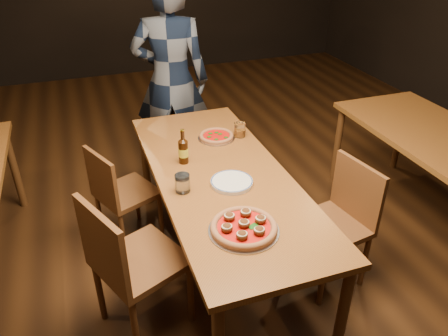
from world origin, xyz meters
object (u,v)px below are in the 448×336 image
object	(u,v)px
chair_end	(185,134)
water_glass	(182,183)
table_main	(221,183)
chair_main_e	(330,225)
pizza_margherita	(216,136)
amber_glass	(240,130)
plate_stack	(232,182)
beer_bottle	(183,151)
chair_main_nw	(141,260)
chair_main_sw	(127,192)
diner	(171,81)
pizza_meatball	(244,227)

from	to	relation	value
chair_end	water_glass	world-z (taller)	water_glass
table_main	chair_main_e	world-z (taller)	chair_main_e
chair_main_e	pizza_margherita	world-z (taller)	chair_main_e
chair_main_e	amber_glass	xyz separation A→B (m)	(-0.31, 0.81, 0.36)
plate_stack	beer_bottle	bearing A→B (deg)	120.38
amber_glass	chair_main_nw	bearing A→B (deg)	-139.09
chair_main_e	amber_glass	size ratio (longest dim) A/B	8.50
plate_stack	amber_glass	world-z (taller)	amber_glass
chair_main_sw	plate_stack	size ratio (longest dim) A/B	3.20
plate_stack	diner	distance (m)	1.51
table_main	chair_main_sw	xyz separation A→B (m)	(-0.55, 0.52, -0.27)
chair_main_sw	beer_bottle	bearing A→B (deg)	-153.23
pizza_meatball	water_glass	bearing A→B (deg)	113.54
pizza_margherita	plate_stack	xyz separation A→B (m)	(-0.11, -0.61, -0.00)
diner	plate_stack	bearing A→B (deg)	108.36
chair_main_e	amber_glass	distance (m)	0.94
pizza_margherita	table_main	bearing A→B (deg)	-104.85
chair_main_nw	chair_main_sw	xyz separation A→B (m)	(0.04, 0.83, -0.07)
amber_glass	table_main	bearing A→B (deg)	-123.19
chair_main_e	pizza_meatball	bearing A→B (deg)	-81.69
beer_bottle	diner	world-z (taller)	diner
diner	water_glass	bearing A→B (deg)	96.97
chair_main_sw	amber_glass	bearing A→B (deg)	-117.69
pizza_meatball	beer_bottle	distance (m)	0.80
chair_main_sw	diner	size ratio (longest dim) A/B	0.45
table_main	amber_glass	xyz separation A→B (m)	(0.30, 0.46, 0.12)
chair_main_nw	plate_stack	world-z (taller)	chair_main_nw
plate_stack	water_glass	world-z (taller)	water_glass
chair_main_e	pizza_margherita	distance (m)	1.01
diner	table_main	bearing A→B (deg)	107.55
pizza_meatball	beer_bottle	bearing A→B (deg)	97.89
beer_bottle	water_glass	world-z (taller)	beer_bottle
table_main	chair_main_sw	size ratio (longest dim) A/B	2.45
table_main	chair_main_e	bearing A→B (deg)	-29.65
water_glass	diner	world-z (taller)	diner
chair_main_sw	water_glass	bearing A→B (deg)	179.77
chair_main_nw	water_glass	bearing A→B (deg)	-80.82
table_main	pizza_margherita	world-z (taller)	pizza_margherita
pizza_margherita	water_glass	bearing A→B (deg)	-124.44
chair_main_e	diner	xyz separation A→B (m)	(-0.60, 1.72, 0.46)
pizza_meatball	beer_bottle	world-z (taller)	beer_bottle
chair_end	beer_bottle	size ratio (longest dim) A/B	3.55
pizza_meatball	chair_main_sw	bearing A→B (deg)	113.46
chair_main_nw	pizza_meatball	world-z (taller)	chair_main_nw
pizza_margherita	amber_glass	distance (m)	0.18
chair_main_sw	diner	world-z (taller)	diner
pizza_margherita	amber_glass	xyz separation A→B (m)	(0.17, -0.02, 0.03)
plate_stack	diner	world-z (taller)	diner
pizza_meatball	chair_end	bearing A→B (deg)	84.69
chair_main_nw	amber_glass	size ratio (longest dim) A/B	9.23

